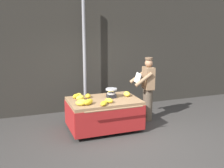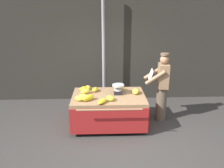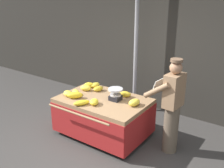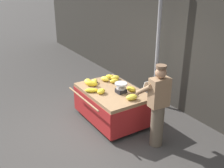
{
  "view_description": "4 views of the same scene",
  "coord_description": "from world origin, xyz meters",
  "px_view_note": "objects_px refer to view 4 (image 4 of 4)",
  "views": [
    {
      "loc": [
        -2.28,
        -5.21,
        2.61
      ],
      "look_at": [
        -0.04,
        0.86,
        1.14
      ],
      "focal_mm": 43.84,
      "sensor_mm": 36.0,
      "label": 1
    },
    {
      "loc": [
        -0.37,
        -4.12,
        2.75
      ],
      "look_at": [
        -0.18,
        0.76,
        1.09
      ],
      "focal_mm": 36.8,
      "sensor_mm": 36.0,
      "label": 2
    },
    {
      "loc": [
        2.57,
        -2.87,
        2.79
      ],
      "look_at": [
        -0.0,
        0.81,
        1.15
      ],
      "focal_mm": 42.41,
      "sensor_mm": 36.0,
      "label": 3
    },
    {
      "loc": [
        4.55,
        -2.18,
        3.33
      ],
      "look_at": [
        -0.14,
        0.8,
        0.98
      ],
      "focal_mm": 43.79,
      "sensor_mm": 36.0,
      "label": 4
    }
  ],
  "objects_px": {
    "banana_bunch_7": "(132,97)",
    "vendor_person": "(158,106)",
    "banana_bunch_3": "(131,89)",
    "banana_bunch_8": "(91,90)",
    "weighing_scale": "(121,88)",
    "street_pole": "(158,43)",
    "banana_bunch_0": "(115,77)",
    "banana_bunch_5": "(105,79)",
    "banana_bunch_2": "(114,81)",
    "banana_bunch_9": "(95,81)",
    "banana_bunch_4": "(110,77)",
    "banana_bunch_1": "(101,91)",
    "banana_bunch_6": "(88,81)",
    "banana_cart": "(112,98)",
    "banana_bunch_10": "(91,84)"
  },
  "relations": [
    {
      "from": "banana_bunch_1",
      "to": "banana_bunch_3",
      "type": "relative_size",
      "value": 0.93
    },
    {
      "from": "banana_bunch_0",
      "to": "banana_bunch_10",
      "type": "height_order",
      "value": "banana_bunch_10"
    },
    {
      "from": "banana_bunch_8",
      "to": "banana_bunch_2",
      "type": "bearing_deg",
      "value": 103.32
    },
    {
      "from": "banana_bunch_7",
      "to": "banana_bunch_10",
      "type": "bearing_deg",
      "value": -161.65
    },
    {
      "from": "banana_bunch_4",
      "to": "banana_bunch_6",
      "type": "distance_m",
      "value": 0.61
    },
    {
      "from": "banana_bunch_7",
      "to": "vendor_person",
      "type": "relative_size",
      "value": 0.15
    },
    {
      "from": "weighing_scale",
      "to": "banana_bunch_4",
      "type": "bearing_deg",
      "value": 164.6
    },
    {
      "from": "banana_bunch_5",
      "to": "vendor_person",
      "type": "relative_size",
      "value": 0.13
    },
    {
      "from": "banana_bunch_5",
      "to": "banana_bunch_7",
      "type": "bearing_deg",
      "value": -3.06
    },
    {
      "from": "banana_cart",
      "to": "vendor_person",
      "type": "xyz_separation_m",
      "value": [
        1.3,
        0.22,
        0.31
      ]
    },
    {
      "from": "banana_bunch_0",
      "to": "banana_bunch_1",
      "type": "distance_m",
      "value": 0.9
    },
    {
      "from": "banana_cart",
      "to": "banana_bunch_4",
      "type": "distance_m",
      "value": 0.73
    },
    {
      "from": "banana_bunch_1",
      "to": "banana_bunch_10",
      "type": "relative_size",
      "value": 0.73
    },
    {
      "from": "street_pole",
      "to": "banana_bunch_6",
      "type": "height_order",
      "value": "street_pole"
    },
    {
      "from": "banana_bunch_3",
      "to": "banana_bunch_8",
      "type": "bearing_deg",
      "value": -120.03
    },
    {
      "from": "banana_cart",
      "to": "banana_bunch_10",
      "type": "height_order",
      "value": "banana_bunch_10"
    },
    {
      "from": "banana_bunch_3",
      "to": "banana_bunch_9",
      "type": "bearing_deg",
      "value": -151.86
    },
    {
      "from": "banana_bunch_0",
      "to": "banana_bunch_2",
      "type": "bearing_deg",
      "value": -36.51
    },
    {
      "from": "banana_bunch_2",
      "to": "banana_bunch_8",
      "type": "xyz_separation_m",
      "value": [
        0.17,
        -0.72,
        -0.01
      ]
    },
    {
      "from": "weighing_scale",
      "to": "banana_bunch_2",
      "type": "bearing_deg",
      "value": 161.78
    },
    {
      "from": "street_pole",
      "to": "vendor_person",
      "type": "relative_size",
      "value": 1.93
    },
    {
      "from": "banana_bunch_9",
      "to": "banana_bunch_8",
      "type": "bearing_deg",
      "value": -36.7
    },
    {
      "from": "banana_bunch_4",
      "to": "banana_bunch_9",
      "type": "height_order",
      "value": "banana_bunch_4"
    },
    {
      "from": "weighing_scale",
      "to": "banana_bunch_10",
      "type": "height_order",
      "value": "weighing_scale"
    },
    {
      "from": "banana_bunch_5",
      "to": "vendor_person",
      "type": "bearing_deg",
      "value": 2.58
    },
    {
      "from": "street_pole",
      "to": "banana_bunch_3",
      "type": "xyz_separation_m",
      "value": [
        0.4,
        -1.07,
        -0.83
      ]
    },
    {
      "from": "banana_bunch_7",
      "to": "banana_bunch_8",
      "type": "bearing_deg",
      "value": -146.43
    },
    {
      "from": "banana_bunch_2",
      "to": "banana_bunch_3",
      "type": "bearing_deg",
      "value": 4.76
    },
    {
      "from": "banana_bunch_2",
      "to": "weighing_scale",
      "type": "bearing_deg",
      "value": -18.22
    },
    {
      "from": "banana_bunch_0",
      "to": "banana_bunch_6",
      "type": "bearing_deg",
      "value": -101.2
    },
    {
      "from": "banana_cart",
      "to": "banana_bunch_2",
      "type": "relative_size",
      "value": 7.75
    },
    {
      "from": "vendor_person",
      "to": "banana_bunch_1",
      "type": "bearing_deg",
      "value": -157.38
    },
    {
      "from": "vendor_person",
      "to": "banana_bunch_7",
      "type": "bearing_deg",
      "value": -167.31
    },
    {
      "from": "banana_bunch_6",
      "to": "banana_bunch_5",
      "type": "bearing_deg",
      "value": 76.8
    },
    {
      "from": "street_pole",
      "to": "banana_bunch_6",
      "type": "relative_size",
      "value": 15.46
    },
    {
      "from": "weighing_scale",
      "to": "vendor_person",
      "type": "bearing_deg",
      "value": 7.27
    },
    {
      "from": "banana_bunch_4",
      "to": "banana_bunch_9",
      "type": "relative_size",
      "value": 0.89
    },
    {
      "from": "banana_bunch_5",
      "to": "banana_bunch_10",
      "type": "xyz_separation_m",
      "value": [
        0.1,
        -0.43,
        0.01
      ]
    },
    {
      "from": "banana_bunch_0",
      "to": "banana_bunch_4",
      "type": "bearing_deg",
      "value": -133.35
    },
    {
      "from": "banana_bunch_7",
      "to": "banana_bunch_1",
      "type": "bearing_deg",
      "value": -148.22
    },
    {
      "from": "banana_bunch_5",
      "to": "banana_bunch_10",
      "type": "distance_m",
      "value": 0.44
    },
    {
      "from": "banana_bunch_2",
      "to": "banana_bunch_5",
      "type": "bearing_deg",
      "value": -150.74
    },
    {
      "from": "banana_bunch_5",
      "to": "banana_bunch_4",
      "type": "bearing_deg",
      "value": 106.23
    },
    {
      "from": "banana_bunch_6",
      "to": "banana_bunch_9",
      "type": "xyz_separation_m",
      "value": [
        0.08,
        0.15,
        -0.01
      ]
    },
    {
      "from": "weighing_scale",
      "to": "street_pole",
      "type": "bearing_deg",
      "value": 104.27
    },
    {
      "from": "banana_bunch_0",
      "to": "banana_bunch_5",
      "type": "distance_m",
      "value": 0.27
    },
    {
      "from": "weighing_scale",
      "to": "vendor_person",
      "type": "relative_size",
      "value": 0.16
    },
    {
      "from": "weighing_scale",
      "to": "banana_bunch_5",
      "type": "xyz_separation_m",
      "value": [
        -0.78,
        0.05,
        -0.06
      ]
    },
    {
      "from": "banana_bunch_10",
      "to": "banana_bunch_3",
      "type": "bearing_deg",
      "value": 39.05
    },
    {
      "from": "banana_bunch_1",
      "to": "banana_bunch_9",
      "type": "bearing_deg",
      "value": 164.61
    }
  ]
}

